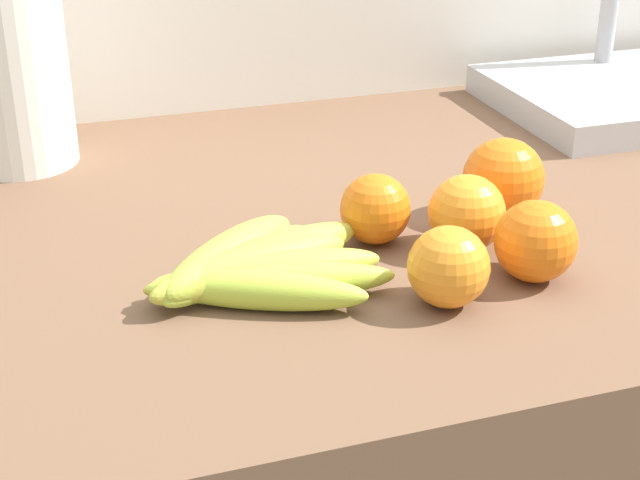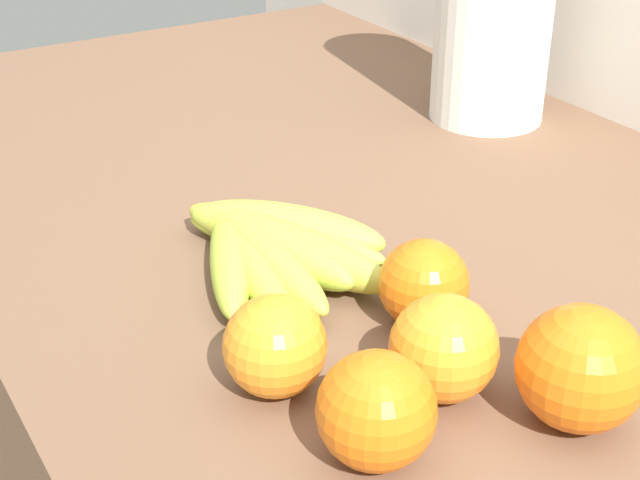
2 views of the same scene
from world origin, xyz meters
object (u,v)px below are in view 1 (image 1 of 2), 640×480
object	(u,v)px
orange_center	(467,213)
orange_right	(536,241)
paper_towel_roll	(4,31)
orange_front	(375,209)
orange_back_right	(503,179)
banana_bunch	(253,269)
orange_back_left	(448,267)

from	to	relation	value
orange_center	orange_right	distance (m)	0.08
paper_towel_roll	orange_front	bearing A→B (deg)	-46.15
orange_front	orange_back_right	world-z (taller)	orange_back_right
orange_right	orange_front	size ratio (longest dim) A/B	1.08
banana_bunch	orange_front	world-z (taller)	orange_front
orange_back_left	paper_towel_roll	world-z (taller)	paper_towel_roll
orange_right	orange_back_right	xyz separation A→B (m)	(0.04, 0.13, 0.00)
orange_front	paper_towel_roll	size ratio (longest dim) A/B	0.20
orange_back_right	paper_towel_roll	xyz separation A→B (m)	(-0.44, 0.30, 0.11)
banana_bunch	orange_back_left	bearing A→B (deg)	-27.15
orange_center	orange_right	size ratio (longest dim) A/B	0.99
banana_bunch	orange_right	size ratio (longest dim) A/B	3.00
orange_back_left	orange_front	world-z (taller)	orange_back_left
banana_bunch	orange_front	size ratio (longest dim) A/B	3.24
orange_right	orange_back_right	bearing A→B (deg)	74.25
banana_bunch	paper_towel_roll	world-z (taller)	paper_towel_roll
banana_bunch	orange_back_left	xyz separation A→B (m)	(0.14, -0.07, 0.02)
orange_front	orange_back_right	distance (m)	0.14
orange_center	orange_back_left	world-z (taller)	orange_center
orange_back_right	orange_center	bearing A→B (deg)	-140.45
orange_center	paper_towel_roll	distance (m)	0.53
orange_center	orange_back_right	world-z (taller)	orange_back_right
orange_back_left	orange_back_right	distance (m)	0.19
paper_towel_roll	orange_back_left	bearing A→B (deg)	-54.52
banana_bunch	paper_towel_roll	distance (m)	0.43
paper_towel_roll	orange_back_right	bearing A→B (deg)	-34.31
banana_bunch	orange_right	distance (m)	0.24
orange_back_right	orange_back_left	bearing A→B (deg)	-131.08
orange_right	paper_towel_roll	size ratio (longest dim) A/B	0.22
orange_back_right	paper_towel_roll	bearing A→B (deg)	145.69
orange_back_left	banana_bunch	bearing A→B (deg)	152.85
orange_back_left	paper_towel_roll	distance (m)	0.56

